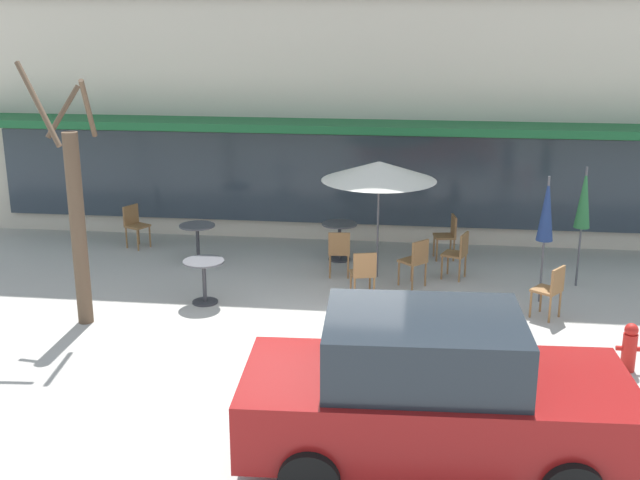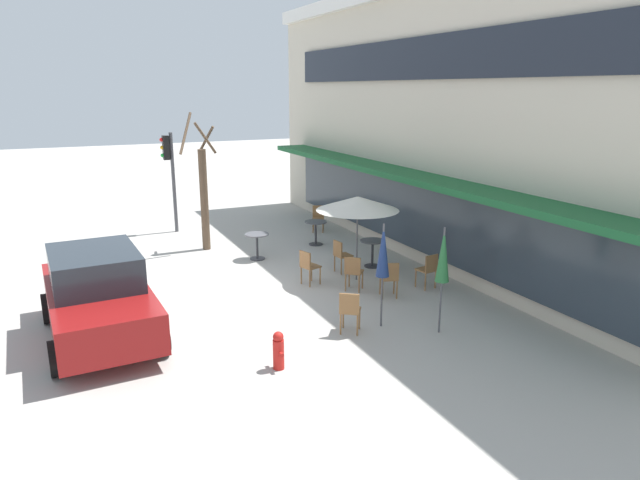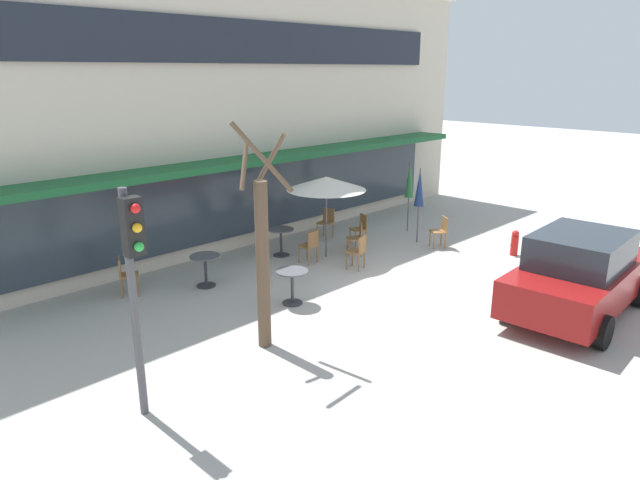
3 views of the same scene
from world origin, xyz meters
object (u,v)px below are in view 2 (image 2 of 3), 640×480
Objects in this scene: cafe_table_streetside at (316,229)px; cafe_chair_5 at (350,309)px; patio_umbrella_corner_open at (443,256)px; cafe_chair_0 at (341,254)px; street_tree at (203,193)px; traffic_light_pole at (170,166)px; cafe_chair_2 at (318,216)px; cafe_table_by_tree at (372,249)px; parked_sedan at (98,295)px; cafe_chair_1 at (389,277)px; fire_hydrant at (278,350)px; cafe_chair_4 at (353,270)px; patio_umbrella_green_folded at (358,203)px; cafe_table_near_wall at (257,242)px; cafe_chair_6 at (308,265)px; patio_umbrella_cream_folded at (383,251)px; cafe_chair_3 at (428,268)px.

cafe_chair_5 is at bearing -18.74° from cafe_table_streetside.
patio_umbrella_corner_open is at bearing -4.11° from cafe_table_streetside.
cafe_chair_0 is at bearing -179.43° from patio_umbrella_corner_open.
street_tree is 1.21× the size of traffic_light_pole.
cafe_chair_2 is 0.22× the size of street_tree.
parked_sedan reaches higher than cafe_table_by_tree.
cafe_chair_1 is 9.47m from traffic_light_pole.
fire_hydrant is (4.51, -4.51, -0.16)m from cafe_table_by_tree.
parked_sedan is (6.08, -7.59, 0.35)m from cafe_chair_2.
fire_hydrant is (2.77, 2.73, -0.53)m from parked_sedan.
cafe_table_streetside is 0.85× the size of cafe_chair_4.
patio_umbrella_green_folded is 2.47× the size of cafe_chair_4.
patio_umbrella_corner_open reaches higher than cafe_table_by_tree.
fire_hydrant is (6.55, -1.84, -0.16)m from cafe_table_near_wall.
cafe_chair_5 is (2.18, -1.25, 0.00)m from cafe_chair_4.
cafe_chair_4 is at bearing 19.44° from cafe_table_near_wall.
street_tree reaches higher than cafe_chair_1.
patio_umbrella_green_folded reaches higher than cafe_chair_4.
patio_umbrella_green_folded reaches higher than cafe_chair_0.
cafe_chair_6 is at bearing -27.31° from cafe_chair_2.
traffic_light_pole is (-8.68, -3.36, 1.77)m from cafe_chair_1.
cafe_chair_4 is at bearing -15.08° from cafe_chair_0.
cafe_chair_1 is 0.22× the size of street_tree.
traffic_light_pole is (-2.65, -0.48, 0.55)m from street_tree.
patio_umbrella_green_folded is (2.85, 1.73, 1.51)m from cafe_table_near_wall.
patio_umbrella_cream_folded is (6.42, -1.43, 1.11)m from cafe_table_streetside.
patio_umbrella_cream_folded is 3.23m from cafe_chair_6.
cafe_table_near_wall is 0.85× the size of cafe_chair_0.
patio_umbrella_corner_open is 2.47× the size of cafe_chair_2.
cafe_table_near_wall is at bearing -179.95° from cafe_chair_5.
cafe_table_near_wall is at bearing 19.82° from traffic_light_pole.
cafe_chair_0 is at bearing 37.43° from cafe_table_near_wall.
cafe_chair_2 is 10.09m from fire_hydrant.
cafe_chair_3 reaches higher than cafe_table_by_tree.
cafe_chair_1 is at bearing -82.97° from cafe_chair_3.
patio_umbrella_cream_folded is 2.47× the size of cafe_chair_4.
street_tree reaches higher than traffic_light_pole.
cafe_chair_3 is (6.48, -0.00, 0.00)m from cafe_chair_2.
fire_hydrant is (0.80, -1.84, -0.17)m from cafe_chair_5.
cafe_chair_4 is (5.86, -1.76, 0.00)m from cafe_chair_2.
cafe_chair_5 is at bearing -30.82° from patio_umbrella_green_folded.
cafe_chair_3 is at bearing 9.40° from cafe_table_streetside.
cafe_table_streetside is 1.08× the size of fire_hydrant.
cafe_chair_2 and cafe_chair_4 have the same top height.
cafe_chair_1 is at bearing 25.60° from street_tree.
patio_umbrella_cream_folded is at bearing 70.30° from parked_sedan.
cafe_table_near_wall is 2.70m from cafe_chair_0.
patio_umbrella_cream_folded is 2.47× the size of cafe_chair_5.
patio_umbrella_corner_open reaches higher than cafe_chair_5.
cafe_table_near_wall is at bearing -148.65° from patio_umbrella_green_folded.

